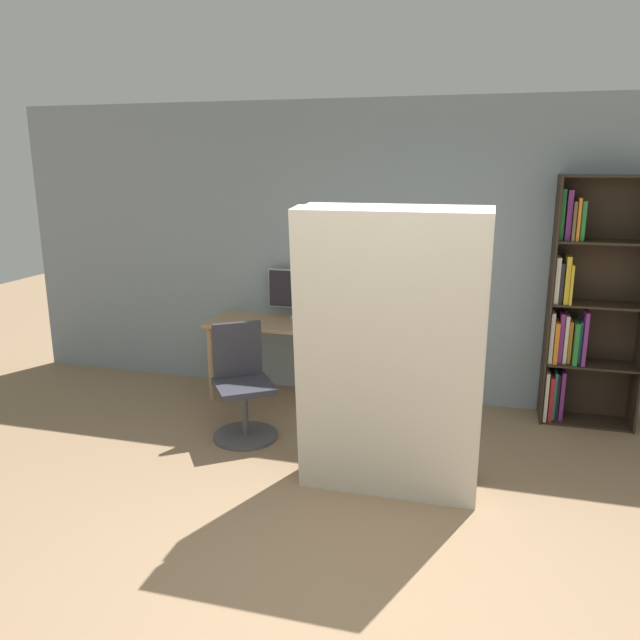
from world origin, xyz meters
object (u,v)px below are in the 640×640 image
(bookshelf, at_px, (582,309))
(mattress_near, at_px, (389,360))
(office_chair, at_px, (243,393))
(monitor, at_px, (299,291))
(mattress_far, at_px, (395,350))

(bookshelf, xyz_separation_m, mattress_near, (-1.33, -1.71, -0.03))
(office_chair, distance_m, bookshelf, 2.88)
(monitor, distance_m, office_chair, 1.26)
(monitor, bearing_deg, mattress_near, -56.88)
(monitor, height_order, mattress_near, mattress_near)
(monitor, xyz_separation_m, mattress_near, (1.14, -1.74, -0.04))
(bookshelf, relative_size, mattress_far, 1.08)
(monitor, bearing_deg, mattress_far, -53.01)
(bookshelf, height_order, mattress_near, bookshelf)
(bookshelf, xyz_separation_m, mattress_far, (-1.33, -1.47, -0.03))
(monitor, distance_m, bookshelf, 2.47)
(office_chair, xyz_separation_m, bookshelf, (2.60, 1.05, 0.62))
(office_chair, height_order, mattress_far, mattress_far)
(mattress_near, distance_m, mattress_far, 0.23)
(monitor, height_order, bookshelf, bookshelf)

